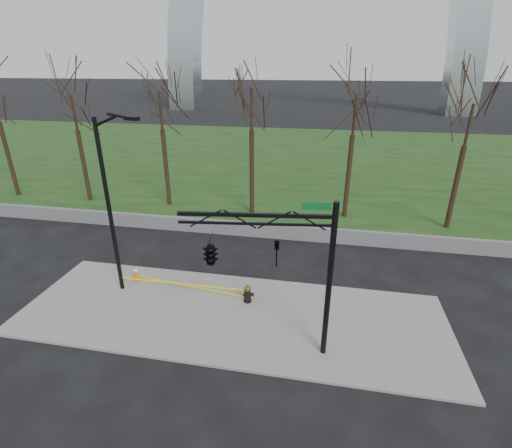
% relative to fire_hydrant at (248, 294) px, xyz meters
% --- Properties ---
extents(ground, '(500.00, 500.00, 0.00)m').
position_rel_fire_hydrant_xyz_m(ground, '(-0.55, -1.01, -0.50)').
color(ground, black).
rests_on(ground, ground).
extents(sidewalk, '(18.00, 6.00, 0.10)m').
position_rel_fire_hydrant_xyz_m(sidewalk, '(-0.55, -1.01, -0.45)').
color(sidewalk, slate).
rests_on(sidewalk, ground).
extents(grass_strip, '(120.00, 40.00, 0.06)m').
position_rel_fire_hydrant_xyz_m(grass_strip, '(-0.55, 28.99, -0.47)').
color(grass_strip, '#173413').
rests_on(grass_strip, ground).
extents(guardrail, '(60.00, 0.30, 0.90)m').
position_rel_fire_hydrant_xyz_m(guardrail, '(-0.55, 6.99, -0.05)').
color(guardrail, '#59595B').
rests_on(guardrail, ground).
extents(tree_row, '(56.20, 4.00, 9.08)m').
position_rel_fire_hydrant_xyz_m(tree_row, '(4.56, 10.99, 4.04)').
color(tree_row, black).
rests_on(tree_row, ground).
extents(fire_hydrant, '(0.55, 0.35, 0.88)m').
position_rel_fire_hydrant_xyz_m(fire_hydrant, '(0.00, 0.00, 0.00)').
color(fire_hydrant, black).
rests_on(fire_hydrant, sidewalk).
extents(traffic_cone, '(0.41, 0.41, 0.75)m').
position_rel_fire_hydrant_xyz_m(traffic_cone, '(-5.78, 0.78, -0.03)').
color(traffic_cone, orange).
rests_on(traffic_cone, sidewalk).
extents(street_light, '(2.33, 0.85, 8.21)m').
position_rel_fire_hydrant_xyz_m(street_light, '(-5.87, -0.11, 4.19)').
color(street_light, black).
rests_on(street_light, ground).
extents(traffic_signal_mast, '(5.07, 2.53, 6.00)m').
position_rel_fire_hydrant_xyz_m(traffic_signal_mast, '(0.17, -2.99, 3.64)').
color(traffic_signal_mast, black).
rests_on(traffic_signal_mast, ground).
extents(caution_tape, '(6.08, 0.83, 0.44)m').
position_rel_fire_hydrant_xyz_m(caution_tape, '(-2.97, 0.18, -0.01)').
color(caution_tape, '#FFEC0D').
rests_on(caution_tape, ground).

